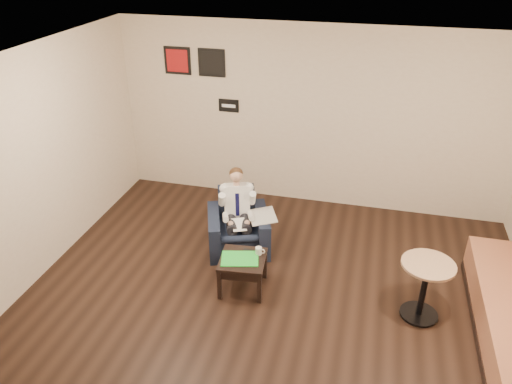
% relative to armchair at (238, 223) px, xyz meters
% --- Properties ---
extents(ground, '(6.00, 6.00, 0.00)m').
position_rel_armchair_xyz_m(ground, '(0.72, -1.41, -0.39)').
color(ground, black).
rests_on(ground, ground).
extents(wall_back, '(6.00, 0.02, 2.80)m').
position_rel_armchair_xyz_m(wall_back, '(0.72, 1.59, 1.01)').
color(wall_back, beige).
rests_on(wall_back, ground).
extents(wall_left, '(0.02, 6.00, 2.80)m').
position_rel_armchair_xyz_m(wall_left, '(-2.28, -1.41, 1.01)').
color(wall_left, beige).
rests_on(wall_left, ground).
extents(ceiling, '(6.00, 6.00, 0.02)m').
position_rel_armchair_xyz_m(ceiling, '(0.72, -1.41, 2.41)').
color(ceiling, white).
rests_on(ceiling, wall_back).
extents(seating_sign, '(0.32, 0.02, 0.20)m').
position_rel_armchair_xyz_m(seating_sign, '(-0.58, 1.57, 1.11)').
color(seating_sign, black).
rests_on(seating_sign, wall_back).
extents(art_print_left, '(0.42, 0.03, 0.42)m').
position_rel_armchair_xyz_m(art_print_left, '(-1.38, 1.57, 1.76)').
color(art_print_left, '#AC1517').
rests_on(art_print_left, wall_back).
extents(art_print_right, '(0.42, 0.03, 0.42)m').
position_rel_armchair_xyz_m(art_print_right, '(-0.83, 1.57, 1.76)').
color(art_print_right, black).
rests_on(art_print_right, wall_back).
extents(armchair, '(1.04, 1.04, 0.78)m').
position_rel_armchair_xyz_m(armchair, '(0.00, 0.00, 0.00)').
color(armchair, black).
rests_on(armchair, ground).
extents(seated_man, '(0.74, 0.90, 1.07)m').
position_rel_armchair_xyz_m(seated_man, '(0.03, -0.10, 0.14)').
color(seated_man, white).
rests_on(seated_man, armchair).
extents(lap_papers, '(0.27, 0.31, 0.01)m').
position_rel_armchair_xyz_m(lap_papers, '(0.06, -0.18, 0.09)').
color(lap_papers, white).
rests_on(lap_papers, seated_man).
extents(newspaper, '(0.48, 0.53, 0.01)m').
position_rel_armchair_xyz_m(newspaper, '(0.34, 0.03, 0.14)').
color(newspaper, silver).
rests_on(newspaper, armchair).
extents(side_table, '(0.59, 0.59, 0.44)m').
position_rel_armchair_xyz_m(side_table, '(0.30, -0.84, -0.17)').
color(side_table, black).
rests_on(side_table, ground).
extents(green_folder, '(0.50, 0.41, 0.01)m').
position_rel_armchair_xyz_m(green_folder, '(0.27, -0.86, 0.06)').
color(green_folder, '#2BD73A').
rests_on(green_folder, side_table).
extents(coffee_mug, '(0.09, 0.09, 0.09)m').
position_rel_armchair_xyz_m(coffee_mug, '(0.46, -0.71, 0.10)').
color(coffee_mug, white).
rests_on(coffee_mug, side_table).
extents(smartphone, '(0.14, 0.08, 0.01)m').
position_rel_armchair_xyz_m(smartphone, '(0.33, -0.68, 0.06)').
color(smartphone, black).
rests_on(smartphone, side_table).
extents(cafe_table, '(0.76, 0.76, 0.73)m').
position_rel_armchair_xyz_m(cafe_table, '(2.40, -0.82, -0.03)').
color(cafe_table, '#A07757').
rests_on(cafe_table, ground).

